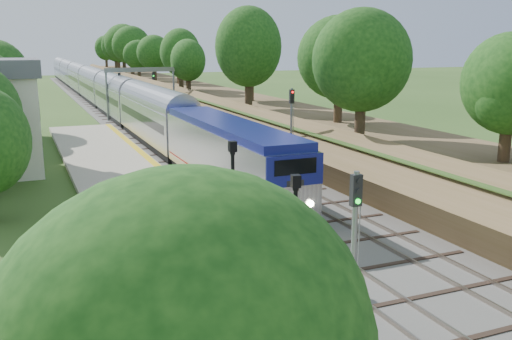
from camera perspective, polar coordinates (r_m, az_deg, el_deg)
name	(u,v)px	position (r m, az deg, el deg)	size (l,w,h in m)	color
ground	(424,333)	(19.72, 16.43, -15.41)	(320.00, 320.00, 0.00)	#2D4C19
trackbed	(130,115)	(75.01, -12.46, 5.43)	(9.50, 170.00, 0.28)	#4C4944
platform	(151,212)	(31.20, -10.43, -4.17)	(6.40, 68.00, 0.38)	#A09981
yellow_stripe	(202,203)	(31.84, -5.43, -3.31)	(0.55, 68.00, 0.01)	gold
embankment	(193,97)	(76.75, -6.34, 7.22)	(10.64, 170.00, 11.70)	brown
signal_gantry	(140,79)	(69.77, -11.48, 8.87)	(8.40, 0.38, 6.20)	slate
trees_behind_platform	(23,127)	(34.22, -22.29, 4.02)	(7.82, 53.32, 7.21)	#332316
train	(96,89)	(90.91, -15.74, 7.82)	(2.92, 136.94, 4.29)	black
lamppost_mid	(295,249)	(19.05, 3.90, -7.92)	(0.45, 0.45, 4.57)	black
lamppost_far	(233,205)	(23.64, -2.30, -3.50)	(0.48, 0.48, 4.82)	black
signal_platform	(354,241)	(16.51, 9.78, -6.98)	(0.31, 0.24, 5.25)	slate
signal_farside	(291,121)	(39.91, 3.56, 4.88)	(0.32, 0.26, 5.91)	slate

